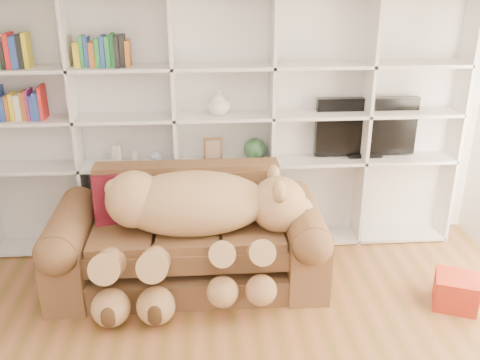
{
  "coord_description": "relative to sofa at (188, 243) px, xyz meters",
  "views": [
    {
      "loc": [
        -0.19,
        -2.4,
        2.62
      ],
      "look_at": [
        0.1,
        1.63,
        0.94
      ],
      "focal_mm": 40.0,
      "sensor_mm": 36.0,
      "label": 1
    }
  ],
  "objects": [
    {
      "name": "gift_box",
      "position": [
        2.16,
        -0.55,
        -0.23
      ],
      "size": [
        0.43,
        0.41,
        0.27
      ],
      "primitive_type": "cube",
      "rotation": [
        0.0,
        0.0,
        -0.4
      ],
      "color": "#AE2B17",
      "rests_on": "floor"
    },
    {
      "name": "throw_pillow",
      "position": [
        -0.57,
        0.16,
        0.35
      ],
      "size": [
        0.48,
        0.33,
        0.47
      ],
      "primitive_type": "cube",
      "rotation": [
        -0.24,
        0.0,
        0.18
      ],
      "color": "maroon",
      "rests_on": "sofa"
    },
    {
      "name": "shelf_vase",
      "position": [
        0.3,
        0.65,
        1.06
      ],
      "size": [
        0.22,
        0.22,
        0.22
      ],
      "primitive_type": "imported",
      "rotation": [
        0.0,
        0.0,
        0.07
      ],
      "color": "white",
      "rests_on": "bookshelf"
    },
    {
      "name": "green_vase",
      "position": [
        0.64,
        0.65,
        0.61
      ],
      "size": [
        0.21,
        0.21,
        0.21
      ],
      "primitive_type": "sphere",
      "color": "#2B5330",
      "rests_on": "bookshelf"
    },
    {
      "name": "picture_frame",
      "position": [
        0.24,
        0.65,
        0.62
      ],
      "size": [
        0.17,
        0.03,
        0.22
      ],
      "primitive_type": "cube",
      "rotation": [
        0.0,
        0.0,
        0.01
      ],
      "color": "brown",
      "rests_on": "bookshelf"
    },
    {
      "name": "bookshelf",
      "position": [
        0.1,
        0.7,
        0.94
      ],
      "size": [
        4.43,
        0.35,
        2.4
      ],
      "color": "white",
      "rests_on": "floor"
    },
    {
      "name": "teddy_bear",
      "position": [
        0.07,
        -0.19,
        0.32
      ],
      "size": [
        1.8,
        0.96,
        1.04
      ],
      "rotation": [
        0.0,
        0.0,
        -0.03
      ],
      "color": "tan",
      "rests_on": "sofa"
    },
    {
      "name": "figurine_short",
      "position": [
        -0.49,
        0.65,
        0.56
      ],
      "size": [
        0.08,
        0.08,
        0.11
      ],
      "primitive_type": "cylinder",
      "rotation": [
        0.0,
        0.0,
        0.26
      ],
      "color": "silver",
      "rests_on": "bookshelf"
    },
    {
      "name": "wall_back",
      "position": [
        0.34,
        0.84,
        0.99
      ],
      "size": [
        5.0,
        0.02,
        2.7
      ],
      "primitive_type": "cube",
      "color": "silver",
      "rests_on": "floor"
    },
    {
      "name": "snow_globe",
      "position": [
        -0.28,
        0.65,
        0.56
      ],
      "size": [
        0.1,
        0.1,
        0.1
      ],
      "primitive_type": "sphere",
      "color": "silver",
      "rests_on": "bookshelf"
    },
    {
      "name": "tv",
      "position": [
        1.69,
        0.7,
        0.78
      ],
      "size": [
        0.96,
        0.18,
        0.57
      ],
      "color": "black",
      "rests_on": "bookshelf"
    },
    {
      "name": "sofa",
      "position": [
        0.0,
        0.0,
        0.0
      ],
      "size": [
        2.28,
        0.99,
        0.96
      ],
      "color": "brown",
      "rests_on": "floor"
    },
    {
      "name": "figurine_tall",
      "position": [
        -0.65,
        0.65,
        0.59
      ],
      "size": [
        0.11,
        0.11,
        0.18
      ],
      "primitive_type": "cylinder",
      "rotation": [
        0.0,
        0.0,
        -0.26
      ],
      "color": "silver",
      "rests_on": "bookshelf"
    }
  ]
}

